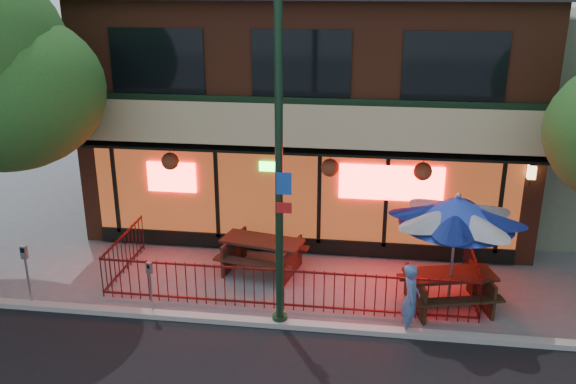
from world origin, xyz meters
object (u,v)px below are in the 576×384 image
street_light (279,183)px  patio_umbrella (457,211)px  picnic_table_left (262,250)px  picnic_table_right (449,285)px  parking_meter_far (26,265)px  parking_meter_near (150,280)px  pedestrian (411,299)px

street_light → patio_umbrella: 3.85m
street_light → picnic_table_left: 3.62m
picnic_table_right → parking_meter_far: bearing=-172.5°
picnic_table_right → parking_meter_far: parking_meter_far is taller
parking_meter_near → pedestrian: bearing=0.5°
picnic_table_right → patio_umbrella: bearing=-90.0°
patio_umbrella → parking_meter_far: 9.39m
picnic_table_left → parking_meter_far: size_ratio=1.55×
patio_umbrella → parking_meter_far: patio_umbrella is taller
parking_meter_far → picnic_table_right: bearing=7.5°
picnic_table_left → picnic_table_right: bearing=-15.0°
patio_umbrella → pedestrian: (-0.91, -1.05, -1.57)m
picnic_table_right → parking_meter_far: 9.32m
picnic_table_right → parking_meter_near: size_ratio=1.81×
patio_umbrella → parking_meter_far: bearing=-173.2°
pedestrian → parking_meter_far: pedestrian is taller
picnic_table_right → patio_umbrella: (0.00, -0.11, 1.79)m
picnic_table_left → patio_umbrella: patio_umbrella is taller
picnic_table_right → picnic_table_left: bearing=165.0°
picnic_table_right → pedestrian: size_ratio=1.46×
patio_umbrella → parking_meter_near: 6.67m
pedestrian → parking_meter_far: bearing=94.4°
parking_meter_near → parking_meter_far: (-2.82, -0.00, 0.14)m
picnic_table_left → picnic_table_right: picnic_table_left is taller
street_light → picnic_table_right: size_ratio=3.11×
picnic_table_right → pedestrian: bearing=-127.9°
street_light → picnic_table_left: size_ratio=3.10×
picnic_table_left → patio_umbrella: 4.92m
street_light → picnic_table_right: 4.60m
street_light → parking_meter_near: 3.63m
picnic_table_right → pedestrian: 1.49m
picnic_table_right → parking_meter_near: parking_meter_near is taller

